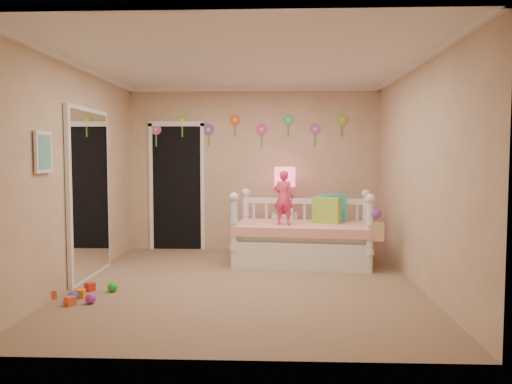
{
  "coord_description": "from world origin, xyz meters",
  "views": [
    {
      "loc": [
        0.36,
        -5.89,
        1.5
      ],
      "look_at": [
        0.1,
        0.6,
        1.05
      ],
      "focal_mm": 35.56,
      "sensor_mm": 36.0,
      "label": 1
    }
  ],
  "objects_px": {
    "child": "(284,198)",
    "daybed": "(303,228)",
    "nightstand": "(285,233)",
    "table_lamp": "(285,183)"
  },
  "relations": [
    {
      "from": "daybed",
      "to": "nightstand",
      "type": "height_order",
      "value": "daybed"
    },
    {
      "from": "nightstand",
      "to": "table_lamp",
      "type": "height_order",
      "value": "table_lamp"
    },
    {
      "from": "child",
      "to": "table_lamp",
      "type": "bearing_deg",
      "value": -78.1
    },
    {
      "from": "child",
      "to": "table_lamp",
      "type": "height_order",
      "value": "table_lamp"
    },
    {
      "from": "child",
      "to": "daybed",
      "type": "bearing_deg",
      "value": -138.38
    },
    {
      "from": "daybed",
      "to": "nightstand",
      "type": "xyz_separation_m",
      "value": [
        -0.24,
        0.72,
        -0.19
      ]
    },
    {
      "from": "daybed",
      "to": "child",
      "type": "height_order",
      "value": "child"
    },
    {
      "from": "daybed",
      "to": "child",
      "type": "xyz_separation_m",
      "value": [
        -0.27,
        -0.14,
        0.43
      ]
    },
    {
      "from": "nightstand",
      "to": "table_lamp",
      "type": "distance_m",
      "value": 0.79
    },
    {
      "from": "daybed",
      "to": "table_lamp",
      "type": "relative_size",
      "value": 2.66
    }
  ]
}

